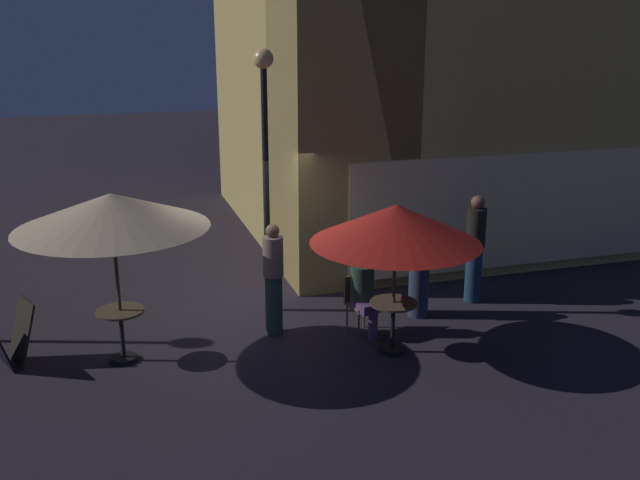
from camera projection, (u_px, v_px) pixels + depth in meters
ground_plane at (254, 323)px, 11.28m from camera, size 60.00×60.00×0.00m
cafe_building at (399, 17)px, 14.15m from camera, size 8.77×8.37×9.35m
street_lamp_near_corner at (265, 137)px, 10.98m from camera, size 0.31×0.31×4.19m
menu_sandwich_board at (8, 335)px, 9.73m from camera, size 0.81×0.76×0.89m
cafe_table_0 at (393, 317)px, 10.13m from camera, size 0.68×0.68×0.77m
cafe_table_1 at (121, 326)px, 9.87m from camera, size 0.66×0.66×0.76m
patio_umbrella_0 at (396, 224)px, 9.74m from camera, size 2.37×2.37×2.18m
patio_umbrella_1 at (111, 211)px, 9.40m from camera, size 2.57×2.57×2.40m
cafe_chair_0 at (359, 298)px, 10.83m from camera, size 0.48×0.48×0.88m
patron_seated_0 at (364, 289)px, 10.67m from camera, size 0.44×0.54×1.29m
patron_standing_1 at (475, 248)px, 11.92m from camera, size 0.32×0.32×1.84m
patron_standing_2 at (273, 279)px, 10.67m from camera, size 0.31×0.31×1.72m
patron_standing_3 at (419, 268)px, 11.35m from camera, size 0.38×0.38×1.62m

